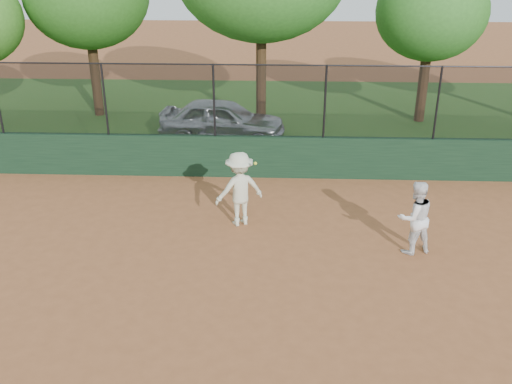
{
  "coord_description": "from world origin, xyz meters",
  "views": [
    {
      "loc": [
        1.27,
        -9.06,
        6.21
      ],
      "look_at": [
        0.8,
        2.2,
        1.2
      ],
      "focal_mm": 40.0,
      "sensor_mm": 36.0,
      "label": 1
    }
  ],
  "objects_px": {
    "player_main": "(239,189)",
    "player_second": "(415,217)",
    "tree_3": "(431,13)",
    "parked_car": "(223,120)"
  },
  "relations": [
    {
      "from": "player_second",
      "to": "player_main",
      "type": "bearing_deg",
      "value": -35.63
    },
    {
      "from": "parked_car",
      "to": "player_main",
      "type": "height_order",
      "value": "player_main"
    },
    {
      "from": "parked_car",
      "to": "player_second",
      "type": "xyz_separation_m",
      "value": [
        4.79,
        -7.25,
        0.11
      ]
    },
    {
      "from": "parked_car",
      "to": "player_main",
      "type": "distance_m",
      "value": 6.16
    },
    {
      "from": "player_second",
      "to": "player_main",
      "type": "relative_size",
      "value": 0.91
    },
    {
      "from": "parked_car",
      "to": "tree_3",
      "type": "distance_m",
      "value": 8.19
    },
    {
      "from": "player_main",
      "to": "tree_3",
      "type": "relative_size",
      "value": 0.32
    },
    {
      "from": "player_main",
      "to": "tree_3",
      "type": "bearing_deg",
      "value": 54.85
    },
    {
      "from": "parked_car",
      "to": "player_second",
      "type": "relative_size",
      "value": 2.53
    },
    {
      "from": "player_main",
      "to": "player_second",
      "type": "bearing_deg",
      "value": -17.08
    }
  ]
}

